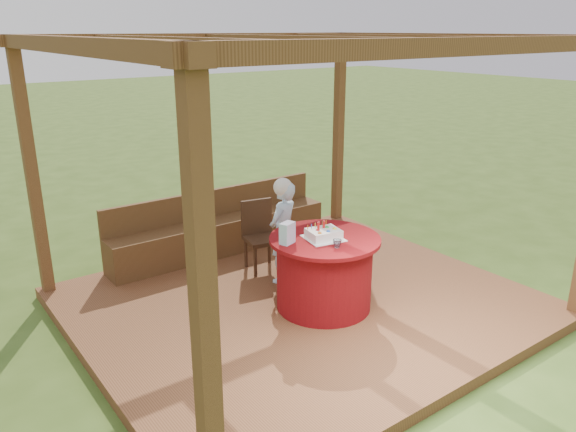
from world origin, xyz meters
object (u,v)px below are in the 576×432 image
object	(u,v)px
birthday_cake	(324,234)
bench	(221,232)
chair	(260,232)
elderly_woman	(283,230)
drinking_glass	(337,244)
gift_bag	(287,233)
table	(324,272)

from	to	relation	value
birthday_cake	bench	bearing A→B (deg)	91.64
chair	elderly_woman	bearing A→B (deg)	-89.18
drinking_glass	gift_bag	bearing A→B (deg)	130.74
birthday_cake	drinking_glass	xyz separation A→B (m)	(-0.05, -0.26, -0.01)
gift_bag	table	bearing A→B (deg)	-31.97
chair	gift_bag	world-z (taller)	gift_bag
elderly_woman	gift_bag	size ratio (longest dim) A/B	5.71
elderly_woman	birthday_cake	world-z (taller)	elderly_woman
bench	birthday_cake	size ratio (longest dim) A/B	7.18
bench	table	bearing A→B (deg)	-87.44
drinking_glass	chair	bearing A→B (deg)	85.68
elderly_woman	birthday_cake	distance (m)	0.82
elderly_woman	drinking_glass	distance (m)	1.08
drinking_glass	table	bearing A→B (deg)	73.56
gift_bag	drinking_glass	xyz separation A→B (m)	(0.32, -0.37, -0.07)
chair	birthday_cake	distance (m)	1.31
gift_bag	elderly_woman	bearing A→B (deg)	38.03
bench	chair	bearing A→B (deg)	-80.72
gift_bag	chair	bearing A→B (deg)	50.22
elderly_woman	drinking_glass	size ratio (longest dim) A/B	14.25
bench	gift_bag	world-z (taller)	gift_bag
bench	gift_bag	bearing A→B (deg)	-99.49
chair	gift_bag	xyz separation A→B (m)	(-0.44, -1.15, 0.43)
chair	birthday_cake	bearing A→B (deg)	-92.90
bench	gift_bag	xyz separation A→B (m)	(-0.31, -1.88, 0.61)
birthday_cake	drinking_glass	distance (m)	0.27
birthday_cake	chair	bearing A→B (deg)	87.10
elderly_woman	birthday_cake	size ratio (longest dim) A/B	2.92
chair	gift_bag	size ratio (longest dim) A/B	3.91
bench	chair	distance (m)	0.77
elderly_woman	drinking_glass	world-z (taller)	elderly_woman
table	drinking_glass	xyz separation A→B (m)	(-0.08, -0.28, 0.42)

